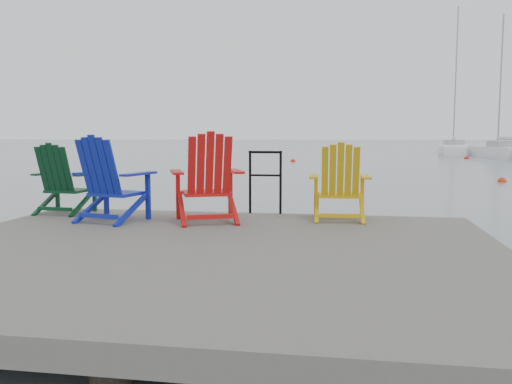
% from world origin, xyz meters
% --- Properties ---
extents(ground, '(400.00, 400.00, 0.00)m').
position_xyz_m(ground, '(0.00, 0.00, 0.00)').
color(ground, slate).
rests_on(ground, ground).
extents(dock, '(6.00, 5.00, 1.40)m').
position_xyz_m(dock, '(0.00, 0.00, 0.35)').
color(dock, '#2C2A27').
rests_on(dock, ground).
extents(handrail, '(0.48, 0.04, 0.90)m').
position_xyz_m(handrail, '(0.25, 2.45, 1.04)').
color(handrail, black).
rests_on(handrail, dock).
extents(chair_green, '(0.82, 0.76, 0.98)m').
position_xyz_m(chair_green, '(-2.60, 1.97, 0.99)').
color(chair_green, black).
rests_on(chair_green, dock).
extents(chair_blue, '(0.99, 0.94, 1.09)m').
position_xyz_m(chair_blue, '(-1.63, 1.40, 1.05)').
color(chair_blue, '#0E1C96').
rests_on(chair_blue, dock).
extents(chair_red, '(1.09, 1.04, 1.13)m').
position_xyz_m(chair_red, '(-0.36, 1.54, 1.07)').
color(chair_red, '#B70E0D').
rests_on(chair_red, dock).
extents(chair_yellow, '(0.82, 0.76, 1.00)m').
position_xyz_m(chair_yellow, '(1.31, 1.97, 1.00)').
color(chair_yellow, '#C4950A').
rests_on(chair_yellow, dock).
extents(sailboat_near, '(2.87, 7.77, 10.58)m').
position_xyz_m(sailboat_near, '(12.39, 36.72, 0.36)').
color(sailboat_near, white).
rests_on(sailboat_near, ground).
extents(sailboat_mid, '(3.92, 9.83, 13.05)m').
position_xyz_m(sailboat_mid, '(10.65, 44.81, 0.35)').
color(sailboat_mid, white).
rests_on(sailboat_mid, ground).
extents(buoy_a, '(0.31, 0.31, 0.31)m').
position_xyz_m(buoy_a, '(6.77, 14.83, 0.00)').
color(buoy_a, red).
rests_on(buoy_a, ground).
extents(buoy_b, '(0.31, 0.31, 0.31)m').
position_xyz_m(buoy_b, '(-1.86, 28.12, 0.00)').
color(buoy_b, red).
rests_on(buoy_b, ground).
extents(buoy_d, '(0.36, 0.36, 0.36)m').
position_xyz_m(buoy_d, '(9.58, 34.09, 0.00)').
color(buoy_d, red).
rests_on(buoy_d, ground).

